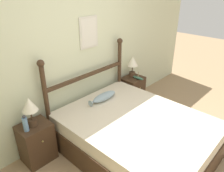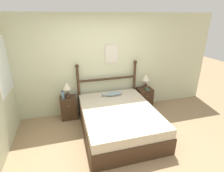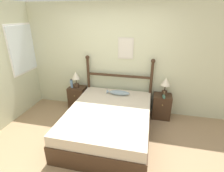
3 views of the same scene
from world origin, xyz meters
The scene contains 11 objects.
ground_plane centered at (0.00, 0.00, 0.00)m, with size 16.00×16.00×0.00m, color #9E7F5B.
wall_back centered at (0.00, 1.73, 1.28)m, with size 6.40×0.08×2.55m.
bed centered at (0.17, 0.61, 0.28)m, with size 1.60×2.05×0.56m.
headboard centered at (0.17, 1.60, 0.78)m, with size 1.63×0.10×1.38m.
nightstand_left centered at (-0.89, 1.50, 0.29)m, with size 0.41×0.37×0.57m.
nightstand_right centered at (1.22, 1.50, 0.29)m, with size 0.41×0.37×0.57m.
table_lamp_left centered at (-0.89, 1.50, 0.85)m, with size 0.20×0.20×0.41m.
table_lamp_right centered at (1.25, 1.55, 0.85)m, with size 0.20×0.20×0.41m.
bottle centered at (-1.00, 1.46, 0.68)m, with size 0.06×0.06×0.23m.
model_boat centered at (1.23, 1.39, 0.60)m, with size 0.07×0.25×0.15m.
fish_pillow centered at (0.22, 1.31, 0.62)m, with size 0.53×0.16×0.11m.
Camera 3 is at (0.88, -2.25, 2.30)m, focal length 28.00 mm.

